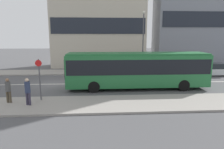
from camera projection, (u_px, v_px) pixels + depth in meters
name	position (u px, v px, depth m)	size (l,w,h in m)	color
ground_plane	(55.00, 84.00, 19.19)	(120.00, 120.00, 0.00)	#4F4F51
sidewalk_near	(35.00, 105.00, 13.05)	(44.00, 3.50, 0.13)	gray
sidewalk_far	(66.00, 72.00, 25.30)	(44.00, 3.50, 0.13)	gray
lane_centerline	(55.00, 84.00, 19.19)	(41.80, 0.16, 0.01)	silver
city_bus	(137.00, 68.00, 17.32)	(12.10, 2.64, 3.13)	#236B38
parked_car_0	(178.00, 70.00, 23.07)	(4.05, 1.76, 1.45)	maroon
parked_car_1	(216.00, 70.00, 23.47)	(4.11, 1.70, 1.43)	silver
pedestrian_near_stop	(8.00, 89.00, 13.25)	(0.34, 0.34, 1.66)	#4C4233
pedestrian_down_pavement	(28.00, 90.00, 12.75)	(0.34, 0.34, 1.77)	#383347
bus_stop_sign	(39.00, 76.00, 13.73)	(0.44, 0.12, 2.86)	#4C4C51
street_lamp	(143.00, 36.00, 24.05)	(0.36, 0.36, 7.36)	#4C4C51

